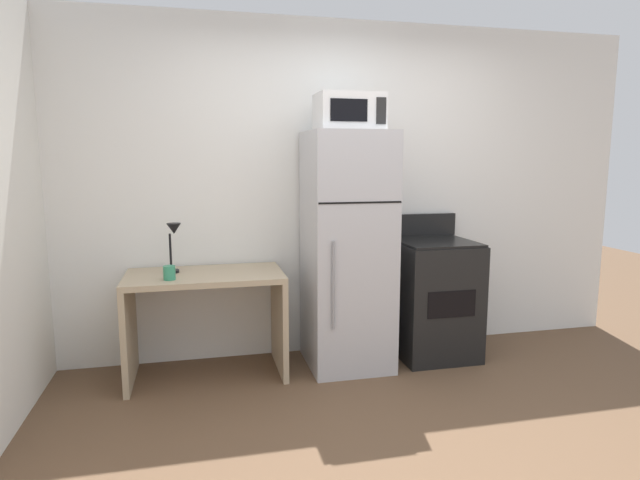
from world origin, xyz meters
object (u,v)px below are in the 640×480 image
(desk, at_px, (206,305))
(microwave, at_px, (349,112))
(coffee_mug, at_px, (169,273))
(desk_lamp, at_px, (173,239))
(oven_range, at_px, (434,297))
(refrigerator, at_px, (347,251))

(desk, distance_m, microwave, 1.71)
(coffee_mug, bearing_deg, microwave, 5.34)
(desk, xyz_separation_m, desk_lamp, (-0.21, 0.07, 0.47))
(coffee_mug, bearing_deg, oven_range, 4.62)
(refrigerator, relative_size, microwave, 3.79)
(desk_lamp, height_order, refrigerator, refrigerator)
(desk, relative_size, desk_lamp, 3.09)
(coffee_mug, xyz_separation_m, oven_range, (1.99, 0.16, -0.33))
(desk_lamp, bearing_deg, refrigerator, -3.74)
(desk_lamp, height_order, coffee_mug, desk_lamp)
(coffee_mug, bearing_deg, desk_lamp, 84.08)
(coffee_mug, bearing_deg, refrigerator, 6.29)
(desk, distance_m, oven_range, 1.76)
(refrigerator, distance_m, oven_range, 0.83)
(desk, relative_size, coffee_mug, 11.49)
(desk, relative_size, microwave, 2.37)
(coffee_mug, height_order, microwave, microwave)
(microwave, bearing_deg, desk, 177.99)
(desk, distance_m, refrigerator, 1.10)
(refrigerator, relative_size, oven_range, 1.59)
(coffee_mug, distance_m, oven_range, 2.02)
(microwave, xyz_separation_m, oven_range, (0.72, 0.04, -1.41))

